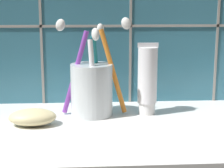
% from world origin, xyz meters
% --- Properties ---
extents(sink_counter, '(0.72, 0.32, 0.02)m').
position_xyz_m(sink_counter, '(0.00, 0.00, 0.01)').
color(sink_counter, white).
rests_on(sink_counter, ground).
extents(toothbrush_cup, '(0.14, 0.10, 0.18)m').
position_xyz_m(toothbrush_cup, '(-0.06, 0.07, 0.07)').
color(toothbrush_cup, silver).
rests_on(toothbrush_cup, sink_counter).
extents(toothpaste_tube, '(0.04, 0.04, 0.13)m').
position_xyz_m(toothpaste_tube, '(0.04, 0.07, 0.09)').
color(toothpaste_tube, white).
rests_on(toothpaste_tube, sink_counter).
extents(soap_bar, '(0.08, 0.05, 0.03)m').
position_xyz_m(soap_bar, '(-0.16, 0.01, 0.03)').
color(soap_bar, beige).
rests_on(soap_bar, sink_counter).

